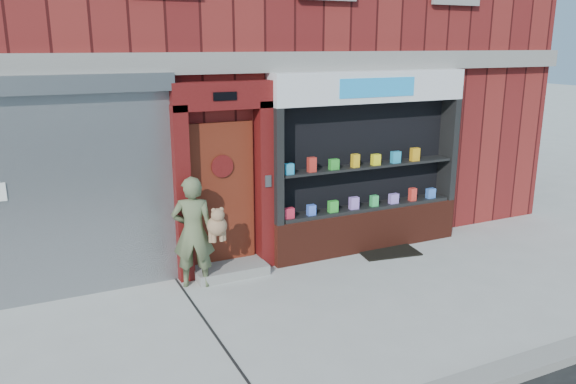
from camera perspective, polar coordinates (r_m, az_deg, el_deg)
ground at (r=7.59m, az=4.08°, el=-11.96°), size 80.00×80.00×0.00m
building at (r=12.35m, az=-10.06°, el=17.31°), size 12.00×8.16×8.00m
shutter_bay at (r=7.98m, az=-22.16°, el=1.46°), size 3.10×0.30×3.04m
red_door_bay at (r=8.40m, az=-6.51°, el=1.25°), size 1.52×0.58×2.90m
pharmacy_bay at (r=9.46m, az=8.03°, el=2.21°), size 3.50×0.41×3.00m
woman at (r=8.11m, az=-9.41°, el=-3.98°), size 0.80×0.58×1.63m
doormat at (r=9.73m, az=10.02°, el=-5.89°), size 1.08×0.83×0.02m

